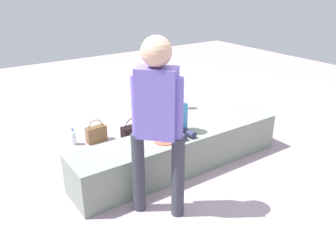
{
  "coord_description": "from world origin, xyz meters",
  "views": [
    {
      "loc": [
        -2.05,
        -2.71,
        1.98
      ],
      "look_at": [
        -0.34,
        -0.24,
        0.68
      ],
      "focal_mm": 36.92,
      "sensor_mm": 36.0,
      "label": 1
    }
  ],
  "objects_px": {
    "handbag_black_leather": "(133,133)",
    "cake_plate": "(165,139)",
    "water_bottle_near_gift": "(182,135)",
    "handbag_brown_canvas": "(96,134)",
    "gift_bag": "(159,139)",
    "water_bottle_far_side": "(73,137)",
    "cake_box_white": "(159,125)",
    "adult_standing": "(157,114)",
    "child_seated": "(177,115)",
    "party_cup_red": "(184,122)"
  },
  "relations": [
    {
      "from": "gift_bag",
      "to": "water_bottle_far_side",
      "type": "distance_m",
      "value": 1.12
    },
    {
      "from": "water_bottle_near_gift",
      "to": "handbag_brown_canvas",
      "type": "relative_size",
      "value": 0.77
    },
    {
      "from": "water_bottle_near_gift",
      "to": "handbag_brown_canvas",
      "type": "xyz_separation_m",
      "value": [
        -0.89,
        0.66,
        0.0
      ]
    },
    {
      "from": "water_bottle_near_gift",
      "to": "adult_standing",
      "type": "bearing_deg",
      "value": -135.5
    },
    {
      "from": "adult_standing",
      "to": "handbag_brown_canvas",
      "type": "height_order",
      "value": "adult_standing"
    },
    {
      "from": "gift_bag",
      "to": "party_cup_red",
      "type": "relative_size",
      "value": 3.56
    },
    {
      "from": "party_cup_red",
      "to": "adult_standing",
      "type": "bearing_deg",
      "value": -133.99
    },
    {
      "from": "party_cup_red",
      "to": "handbag_black_leather",
      "type": "xyz_separation_m",
      "value": [
        -0.86,
        -0.04,
        0.06
      ]
    },
    {
      "from": "adult_standing",
      "to": "water_bottle_near_gift",
      "type": "distance_m",
      "value": 1.67
    },
    {
      "from": "child_seated",
      "to": "handbag_brown_canvas",
      "type": "distance_m",
      "value": 1.33
    },
    {
      "from": "water_bottle_near_gift",
      "to": "cake_box_white",
      "type": "xyz_separation_m",
      "value": [
        0.01,
        0.54,
        -0.05
      ]
    },
    {
      "from": "adult_standing",
      "to": "handbag_black_leather",
      "type": "bearing_deg",
      "value": 69.04
    },
    {
      "from": "gift_bag",
      "to": "water_bottle_near_gift",
      "type": "bearing_deg",
      "value": 4.73
    },
    {
      "from": "gift_bag",
      "to": "party_cup_red",
      "type": "distance_m",
      "value": 0.88
    },
    {
      "from": "adult_standing",
      "to": "cake_box_white",
      "type": "bearing_deg",
      "value": 56.29
    },
    {
      "from": "child_seated",
      "to": "gift_bag",
      "type": "distance_m",
      "value": 0.65
    },
    {
      "from": "child_seated",
      "to": "party_cup_red",
      "type": "relative_size",
      "value": 4.67
    },
    {
      "from": "cake_plate",
      "to": "water_bottle_near_gift",
      "type": "relative_size",
      "value": 0.95
    },
    {
      "from": "party_cup_red",
      "to": "cake_box_white",
      "type": "height_order",
      "value": "cake_box_white"
    },
    {
      "from": "child_seated",
      "to": "party_cup_red",
      "type": "distance_m",
      "value": 1.34
    },
    {
      "from": "party_cup_red",
      "to": "child_seated",
      "type": "bearing_deg",
      "value": -131.27
    },
    {
      "from": "adult_standing",
      "to": "gift_bag",
      "type": "height_order",
      "value": "adult_standing"
    },
    {
      "from": "cake_box_white",
      "to": "adult_standing",
      "type": "bearing_deg",
      "value": -123.71
    },
    {
      "from": "child_seated",
      "to": "handbag_black_leather",
      "type": "relative_size",
      "value": 1.46
    },
    {
      "from": "party_cup_red",
      "to": "water_bottle_far_side",
      "type": "bearing_deg",
      "value": 168.59
    },
    {
      "from": "cake_plate",
      "to": "gift_bag",
      "type": "distance_m",
      "value": 0.67
    },
    {
      "from": "water_bottle_near_gift",
      "to": "water_bottle_far_side",
      "type": "relative_size",
      "value": 1.07
    },
    {
      "from": "child_seated",
      "to": "cake_plate",
      "type": "relative_size",
      "value": 2.16
    },
    {
      "from": "cake_plate",
      "to": "handbag_brown_canvas",
      "type": "xyz_separation_m",
      "value": [
        -0.24,
        1.22,
        -0.34
      ]
    },
    {
      "from": "cake_plate",
      "to": "cake_box_white",
      "type": "distance_m",
      "value": 1.34
    },
    {
      "from": "party_cup_red",
      "to": "handbag_brown_canvas",
      "type": "xyz_separation_m",
      "value": [
        -1.26,
        0.22,
        0.06
      ]
    },
    {
      "from": "child_seated",
      "to": "water_bottle_near_gift",
      "type": "xyz_separation_m",
      "value": [
        0.43,
        0.47,
        -0.53
      ]
    },
    {
      "from": "cake_plate",
      "to": "cake_box_white",
      "type": "xyz_separation_m",
      "value": [
        0.66,
        1.1,
        -0.39
      ]
    },
    {
      "from": "adult_standing",
      "to": "handbag_black_leather",
      "type": "distance_m",
      "value": 1.72
    },
    {
      "from": "cake_plate",
      "to": "handbag_black_leather",
      "type": "distance_m",
      "value": 1.02
    },
    {
      "from": "child_seated",
      "to": "cake_box_white",
      "type": "bearing_deg",
      "value": 66.76
    },
    {
      "from": "cake_plate",
      "to": "water_bottle_far_side",
      "type": "distance_m",
      "value": 1.45
    },
    {
      "from": "child_seated",
      "to": "water_bottle_near_gift",
      "type": "height_order",
      "value": "child_seated"
    },
    {
      "from": "water_bottle_far_side",
      "to": "handbag_black_leather",
      "type": "relative_size",
      "value": 0.67
    },
    {
      "from": "water_bottle_far_side",
      "to": "handbag_brown_canvas",
      "type": "xyz_separation_m",
      "value": [
        0.28,
        -0.09,
        0.01
      ]
    },
    {
      "from": "handbag_black_leather",
      "to": "water_bottle_far_side",
      "type": "bearing_deg",
      "value": 152.32
    },
    {
      "from": "adult_standing",
      "to": "gift_bag",
      "type": "xyz_separation_m",
      "value": [
        0.66,
        0.98,
        -0.79
      ]
    },
    {
      "from": "cake_plate",
      "to": "gift_bag",
      "type": "bearing_deg",
      "value": 62.14
    },
    {
      "from": "handbag_black_leather",
      "to": "cake_plate",
      "type": "bearing_deg",
      "value": -99.49
    },
    {
      "from": "cake_box_white",
      "to": "child_seated",
      "type": "bearing_deg",
      "value": -113.24
    },
    {
      "from": "adult_standing",
      "to": "cake_plate",
      "type": "xyz_separation_m",
      "value": [
        0.38,
        0.45,
        -0.51
      ]
    },
    {
      "from": "child_seated",
      "to": "water_bottle_near_gift",
      "type": "relative_size",
      "value": 2.05
    },
    {
      "from": "water_bottle_far_side",
      "to": "party_cup_red",
      "type": "height_order",
      "value": "water_bottle_far_side"
    },
    {
      "from": "cake_plate",
      "to": "party_cup_red",
      "type": "distance_m",
      "value": 1.48
    },
    {
      "from": "cake_box_white",
      "to": "handbag_black_leather",
      "type": "relative_size",
      "value": 0.9
    }
  ]
}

